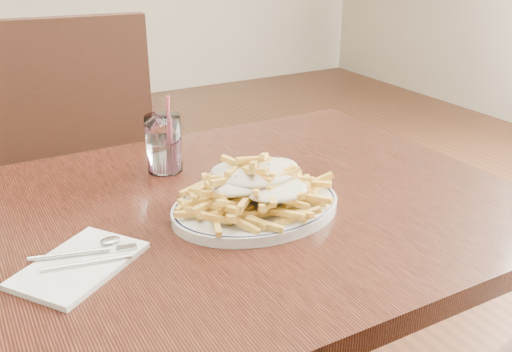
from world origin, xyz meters
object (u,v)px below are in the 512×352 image
table (196,251)px  loaded_fries (256,180)px  chair_far (66,170)px  fries_plate (256,207)px  water_glass (164,147)px

table → loaded_fries: bearing=-28.1°
loaded_fries → chair_far: bearing=102.7°
loaded_fries → table: bearing=151.9°
table → fries_plate: fries_plate is taller
fries_plate → loaded_fries: loaded_fries is taller
chair_far → loaded_fries: chair_far is taller
table → loaded_fries: loaded_fries is taller
fries_plate → loaded_fries: bearing=0.0°
chair_far → water_glass: bearing=-78.5°
table → fries_plate: bearing=-28.1°
chair_far → fries_plate: (0.18, -0.80, 0.18)m
table → chair_far: bearing=96.3°
table → loaded_fries: 0.18m
table → water_glass: bearing=82.7°
chair_far → loaded_fries: (0.18, -0.80, 0.23)m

